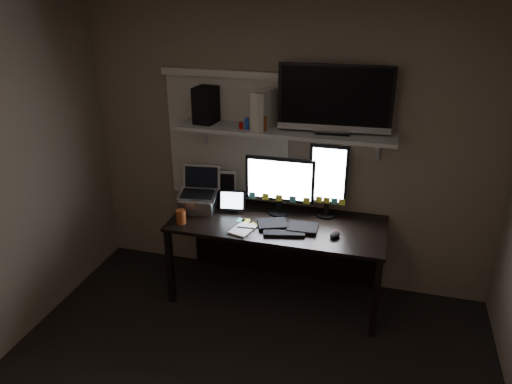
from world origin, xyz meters
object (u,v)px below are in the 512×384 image
(mouse, at_px, (335,235))
(game_console, at_px, (264,109))
(monitor_landscape, at_px, (280,185))
(monitor_portrait, at_px, (328,181))
(keyboard, at_px, (287,226))
(speaker, at_px, (206,105))
(cup, at_px, (181,217))
(desk, at_px, (281,234))
(tablet, at_px, (233,201))
(tv, at_px, (335,100))
(laptop, at_px, (197,191))

(mouse, xyz_separation_m, game_console, (-0.68, 0.34, 0.89))
(monitor_landscape, bearing_deg, monitor_portrait, 8.21)
(keyboard, bearing_deg, speaker, 147.00)
(cup, height_order, game_console, game_console)
(monitor_landscape, height_order, monitor_portrait, monitor_portrait)
(desk, height_order, speaker, speaker)
(monitor_portrait, relative_size, keyboard, 1.28)
(desk, height_order, tablet, tablet)
(monitor_landscape, xyz_separation_m, tv, (0.42, 0.04, 0.76))
(tv, bearing_deg, speaker, 176.20)
(tablet, relative_size, laptop, 0.62)
(mouse, relative_size, cup, 0.93)
(laptop, relative_size, tv, 0.42)
(keyboard, xyz_separation_m, speaker, (-0.79, 0.30, 0.89))
(cup, bearing_deg, monitor_landscape, 28.64)
(desk, xyz_separation_m, speaker, (-0.69, 0.10, 1.08))
(monitor_landscape, height_order, laptop, monitor_landscape)
(tablet, distance_m, cup, 0.48)
(keyboard, relative_size, cup, 4.23)
(game_console, bearing_deg, keyboard, -24.77)
(monitor_landscape, xyz_separation_m, monitor_portrait, (0.40, 0.07, 0.06))
(keyboard, relative_size, laptop, 1.35)
(keyboard, height_order, mouse, mouse)
(tablet, bearing_deg, mouse, -24.26)
(desk, relative_size, monitor_landscape, 3.02)
(keyboard, distance_m, cup, 0.89)
(desk, xyz_separation_m, mouse, (0.50, -0.26, 0.20))
(monitor_portrait, distance_m, laptop, 1.13)
(keyboard, distance_m, speaker, 1.23)
(desk, distance_m, cup, 0.89)
(desk, bearing_deg, monitor_landscape, 118.34)
(laptop, bearing_deg, keyboard, -16.32)
(monitor_portrait, bearing_deg, tv, -55.91)
(desk, height_order, game_console, game_console)
(monitor_portrait, relative_size, speaker, 2.12)
(tv, bearing_deg, mouse, -76.34)
(tablet, relative_size, cup, 1.93)
(monitor_landscape, height_order, cup, monitor_landscape)
(laptop, xyz_separation_m, speaker, (0.04, 0.19, 0.72))
(monitor_portrait, distance_m, speaker, 1.21)
(tv, distance_m, speaker, 1.09)
(tablet, bearing_deg, laptop, 179.73)
(keyboard, height_order, tablet, tablet)
(laptop, bearing_deg, desk, -1.83)
(laptop, height_order, game_console, game_console)
(desk, bearing_deg, monitor_portrait, 17.51)
(speaker, bearing_deg, tablet, -20.32)
(monitor_landscape, relative_size, cup, 4.97)
(tablet, xyz_separation_m, game_console, (0.25, 0.11, 0.80))
(tv, bearing_deg, cup, -162.23)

